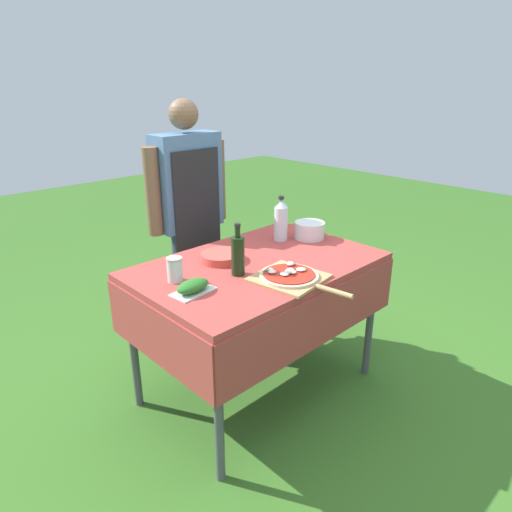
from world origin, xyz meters
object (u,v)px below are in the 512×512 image
(herb_container, at_px, (193,287))
(sauce_jar, at_px, (175,271))
(pizza_on_peel, at_px, (291,276))
(person_cook, at_px, (189,205))
(water_bottle, at_px, (281,220))
(oil_bottle, at_px, (238,255))
(prep_table, at_px, (258,278))
(mixing_tub, at_px, (310,230))
(plate_stack, at_px, (221,257))

(herb_container, bearing_deg, sauce_jar, 84.93)
(herb_container, bearing_deg, pizza_on_peel, -26.16)
(person_cook, distance_m, water_bottle, 0.62)
(oil_bottle, bearing_deg, herb_container, -177.78)
(pizza_on_peel, bearing_deg, herb_container, 145.70)
(pizza_on_peel, bearing_deg, prep_table, 73.51)
(pizza_on_peel, bearing_deg, water_bottle, 39.86)
(herb_container, relative_size, sauce_jar, 1.74)
(prep_table, distance_m, mixing_tub, 0.51)
(water_bottle, relative_size, plate_stack, 1.19)
(person_cook, bearing_deg, water_bottle, 111.98)
(pizza_on_peel, bearing_deg, oil_bottle, 114.68)
(person_cook, distance_m, oil_bottle, 0.83)
(plate_stack, relative_size, sauce_jar, 1.88)
(person_cook, bearing_deg, mixing_tub, 119.37)
(water_bottle, distance_m, sauce_jar, 0.79)
(pizza_on_peel, distance_m, sauce_jar, 0.54)
(prep_table, height_order, pizza_on_peel, pizza_on_peel)
(mixing_tub, bearing_deg, herb_container, -172.73)
(prep_table, distance_m, herb_container, 0.47)
(water_bottle, height_order, mixing_tub, water_bottle)
(person_cook, xyz_separation_m, plate_stack, (-0.22, -0.58, -0.12))
(oil_bottle, relative_size, plate_stack, 1.16)
(pizza_on_peel, relative_size, sauce_jar, 4.28)
(person_cook, xyz_separation_m, pizza_on_peel, (-0.15, -0.99, -0.13))
(water_bottle, bearing_deg, pizza_on_peel, -132.00)
(pizza_on_peel, relative_size, herb_container, 2.46)
(mixing_tub, bearing_deg, sauce_jar, 177.82)
(oil_bottle, xyz_separation_m, mixing_tub, (0.66, 0.11, -0.05))
(person_cook, distance_m, mixing_tub, 0.78)
(pizza_on_peel, xyz_separation_m, mixing_tub, (0.52, 0.32, 0.03))
(pizza_on_peel, xyz_separation_m, oil_bottle, (-0.14, 0.21, 0.09))
(oil_bottle, distance_m, plate_stack, 0.22)
(mixing_tub, xyz_separation_m, sauce_jar, (-0.93, 0.04, 0.00))
(prep_table, distance_m, water_bottle, 0.43)
(pizza_on_peel, distance_m, mixing_tub, 0.62)
(pizza_on_peel, relative_size, plate_stack, 2.27)
(prep_table, height_order, herb_container, herb_container)
(water_bottle, bearing_deg, sauce_jar, -175.50)
(prep_table, relative_size, oil_bottle, 4.93)
(oil_bottle, bearing_deg, mixing_tub, 9.34)
(mixing_tub, bearing_deg, pizza_on_peel, -148.33)
(plate_stack, bearing_deg, mixing_tub, -8.26)
(plate_stack, distance_m, sauce_jar, 0.33)
(oil_bottle, bearing_deg, prep_table, 13.39)
(person_cook, bearing_deg, pizza_on_peel, 81.53)
(pizza_on_peel, distance_m, oil_bottle, 0.27)
(pizza_on_peel, bearing_deg, person_cook, 73.54)
(person_cook, bearing_deg, prep_table, 81.54)
(herb_container, relative_size, mixing_tub, 1.15)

